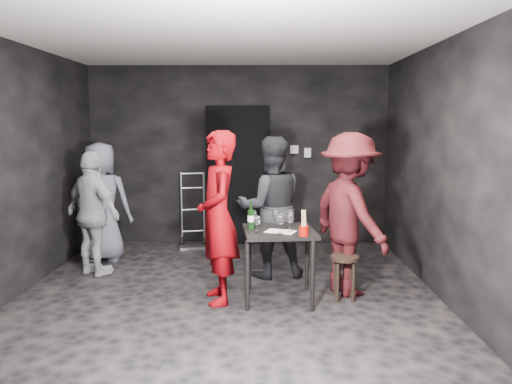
{
  "coord_description": "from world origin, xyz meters",
  "views": [
    {
      "loc": [
        0.37,
        -5.1,
        1.84
      ],
      "look_at": [
        0.3,
        0.25,
        1.1
      ],
      "focal_mm": 35.0,
      "sensor_mm": 36.0,
      "label": 1
    }
  ],
  "objects_px": {
    "man_maroon": "(350,201)",
    "woman_black": "(271,199)",
    "server_red": "(218,202)",
    "bystander_grey": "(101,198)",
    "bystander_cream": "(93,213)",
    "hand_truck": "(193,233)",
    "breadstick_cup": "(304,224)",
    "wine_bottle": "(251,219)",
    "stool": "(345,266)",
    "tasting_table": "(279,239)"
  },
  "relations": [
    {
      "from": "woman_black",
      "to": "wine_bottle",
      "type": "distance_m",
      "value": 0.84
    },
    {
      "from": "stool",
      "to": "server_red",
      "type": "distance_m",
      "value": 1.48
    },
    {
      "from": "woman_black",
      "to": "man_maroon",
      "type": "xyz_separation_m",
      "value": [
        0.84,
        -0.6,
        0.07
      ]
    },
    {
      "from": "man_maroon",
      "to": "woman_black",
      "type": "bearing_deg",
      "value": 27.21
    },
    {
      "from": "tasting_table",
      "to": "bystander_cream",
      "type": "distance_m",
      "value": 2.39
    },
    {
      "from": "hand_truck",
      "to": "wine_bottle",
      "type": "height_order",
      "value": "hand_truck"
    },
    {
      "from": "stool",
      "to": "breadstick_cup",
      "type": "xyz_separation_m",
      "value": [
        -0.46,
        -0.31,
        0.52
      ]
    },
    {
      "from": "bystander_cream",
      "to": "tasting_table",
      "type": "bearing_deg",
      "value": -167.54
    },
    {
      "from": "tasting_table",
      "to": "bystander_cream",
      "type": "height_order",
      "value": "bystander_cream"
    },
    {
      "from": "hand_truck",
      "to": "stool",
      "type": "xyz_separation_m",
      "value": [
        1.9,
        -2.24,
        0.15
      ]
    },
    {
      "from": "woman_black",
      "to": "stool",
      "type": "bearing_deg",
      "value": 123.79
    },
    {
      "from": "man_maroon",
      "to": "stool",
      "type": "bearing_deg",
      "value": 133.48
    },
    {
      "from": "hand_truck",
      "to": "breadstick_cup",
      "type": "bearing_deg",
      "value": -73.29
    },
    {
      "from": "server_red",
      "to": "hand_truck",
      "type": "bearing_deg",
      "value": -179.22
    },
    {
      "from": "woman_black",
      "to": "bystander_grey",
      "type": "relative_size",
      "value": 1.12
    },
    {
      "from": "server_red",
      "to": "wine_bottle",
      "type": "height_order",
      "value": "server_red"
    },
    {
      "from": "tasting_table",
      "to": "server_red",
      "type": "relative_size",
      "value": 0.36
    },
    {
      "from": "stool",
      "to": "bystander_cream",
      "type": "distance_m",
      "value": 3.06
    },
    {
      "from": "stool",
      "to": "woman_black",
      "type": "bearing_deg",
      "value": 132.93
    },
    {
      "from": "server_red",
      "to": "man_maroon",
      "type": "xyz_separation_m",
      "value": [
        1.39,
        0.27,
        -0.03
      ]
    },
    {
      "from": "wine_bottle",
      "to": "stool",
      "type": "bearing_deg",
      "value": -0.36
    },
    {
      "from": "hand_truck",
      "to": "man_maroon",
      "type": "bearing_deg",
      "value": -58.48
    },
    {
      "from": "tasting_table",
      "to": "man_maroon",
      "type": "xyz_separation_m",
      "value": [
        0.76,
        0.23,
        0.36
      ]
    },
    {
      "from": "breadstick_cup",
      "to": "wine_bottle",
      "type": "bearing_deg",
      "value": 148.83
    },
    {
      "from": "stool",
      "to": "woman_black",
      "type": "height_order",
      "value": "woman_black"
    },
    {
      "from": "breadstick_cup",
      "to": "stool",
      "type": "bearing_deg",
      "value": 34.15
    },
    {
      "from": "stool",
      "to": "wine_bottle",
      "type": "bearing_deg",
      "value": 179.64
    },
    {
      "from": "bystander_cream",
      "to": "man_maroon",
      "type": "bearing_deg",
      "value": -158.31
    },
    {
      "from": "hand_truck",
      "to": "bystander_grey",
      "type": "distance_m",
      "value": 1.49
    },
    {
      "from": "tasting_table",
      "to": "bystander_grey",
      "type": "distance_m",
      "value": 2.77
    },
    {
      "from": "bystander_cream",
      "to": "bystander_grey",
      "type": "xyz_separation_m",
      "value": [
        -0.1,
        0.64,
        0.08
      ]
    },
    {
      "from": "bystander_cream",
      "to": "woman_black",
      "type": "bearing_deg",
      "value": -147.18
    },
    {
      "from": "hand_truck",
      "to": "breadstick_cup",
      "type": "height_order",
      "value": "hand_truck"
    },
    {
      "from": "hand_truck",
      "to": "bystander_grey",
      "type": "xyz_separation_m",
      "value": [
        -1.11,
        -0.76,
        0.64
      ]
    },
    {
      "from": "man_maroon",
      "to": "wine_bottle",
      "type": "bearing_deg",
      "value": 74.17
    },
    {
      "from": "bystander_grey",
      "to": "wine_bottle",
      "type": "xyz_separation_m",
      "value": [
        2.03,
        -1.47,
        0.01
      ]
    },
    {
      "from": "man_maroon",
      "to": "wine_bottle",
      "type": "distance_m",
      "value": 1.09
    },
    {
      "from": "server_red",
      "to": "bystander_cream",
      "type": "distance_m",
      "value": 1.85
    },
    {
      "from": "server_red",
      "to": "bystander_grey",
      "type": "bearing_deg",
      "value": -145.77
    },
    {
      "from": "woman_black",
      "to": "bystander_grey",
      "type": "distance_m",
      "value": 2.35
    },
    {
      "from": "hand_truck",
      "to": "man_maroon",
      "type": "height_order",
      "value": "man_maroon"
    },
    {
      "from": "server_red",
      "to": "bystander_grey",
      "type": "relative_size",
      "value": 1.23
    },
    {
      "from": "breadstick_cup",
      "to": "bystander_cream",
      "type": "bearing_deg",
      "value": 154.79
    },
    {
      "from": "stool",
      "to": "wine_bottle",
      "type": "height_order",
      "value": "wine_bottle"
    },
    {
      "from": "bystander_grey",
      "to": "breadstick_cup",
      "type": "height_order",
      "value": "bystander_grey"
    },
    {
      "from": "man_maroon",
      "to": "bystander_cream",
      "type": "xyz_separation_m",
      "value": [
        -2.99,
        0.63,
        -0.25
      ]
    },
    {
      "from": "wine_bottle",
      "to": "tasting_table",
      "type": "bearing_deg",
      "value": -3.88
    },
    {
      "from": "hand_truck",
      "to": "tasting_table",
      "type": "height_order",
      "value": "hand_truck"
    },
    {
      "from": "stool",
      "to": "breadstick_cup",
      "type": "relative_size",
      "value": 1.7
    },
    {
      "from": "bystander_grey",
      "to": "breadstick_cup",
      "type": "distance_m",
      "value": 3.12
    }
  ]
}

